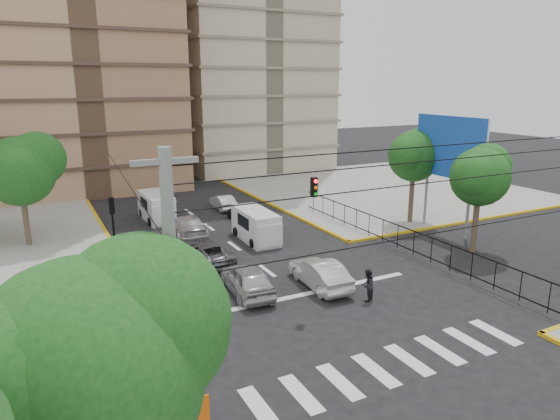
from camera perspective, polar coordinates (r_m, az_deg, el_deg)
ground at (r=24.62m, az=3.67°, el=-10.71°), size 160.00×160.00×0.00m
sidewalk_ne at (r=51.28m, az=11.53°, el=2.42°), size 26.00×26.00×0.15m
crosswalk_stripes at (r=20.32m, az=12.73°, el=-16.86°), size 12.00×2.40×0.01m
stop_line at (r=25.56m, az=2.28°, el=-9.70°), size 13.00×0.40×0.01m
park_fence at (r=32.97m, az=13.21°, el=-4.47°), size 0.10×22.50×1.66m
billboard at (r=36.39m, az=18.85°, el=6.61°), size 0.36×6.20×8.10m
tree_sw_near at (r=10.49m, az=-20.92°, el=-16.07°), size 5.63×4.60×7.57m
tree_park_a at (r=32.87m, az=21.98°, el=3.83°), size 4.41×3.60×6.83m
tree_park_c at (r=38.37m, az=15.17°, el=6.24°), size 4.65×3.80×7.25m
tree_tudor at (r=35.51m, az=-27.49°, el=4.31°), size 5.39×4.40×7.43m
traffic_light_nw at (r=28.13m, az=-18.55°, el=-1.47°), size 0.28×0.22×4.40m
traffic_light_hanging at (r=21.08m, az=6.75°, el=1.88°), size 18.00×9.12×0.92m
utility_pole_sw at (r=11.85m, az=-11.87°, el=-14.46°), size 1.40×0.28×9.00m
van_right_lane at (r=33.63m, az=-2.62°, el=-1.91°), size 1.97×4.65×2.08m
van_left_lane at (r=39.71m, az=-13.87°, el=0.23°), size 1.98×4.69×2.10m
car_silver_front_left at (r=25.52m, az=-3.80°, el=-7.90°), size 2.09×4.60×1.53m
car_white_front_right at (r=26.38m, az=4.56°, el=-7.22°), size 1.78×4.57×1.48m
car_grey_mid_left at (r=29.97m, az=-8.63°, el=-4.78°), size 2.53×5.04×1.37m
car_silver_rear_left at (r=35.21m, az=-10.47°, el=-1.84°), size 2.65×5.37×1.50m
car_darkgrey_mid_right at (r=38.65m, az=-4.30°, el=-0.36°), size 1.57×3.76×1.27m
car_white_rear_right at (r=42.46m, az=-6.53°, el=0.90°), size 1.41×3.76×1.23m
pedestrian_crosswalk at (r=25.01m, az=9.96°, el=-8.46°), size 1.00×0.95×1.63m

